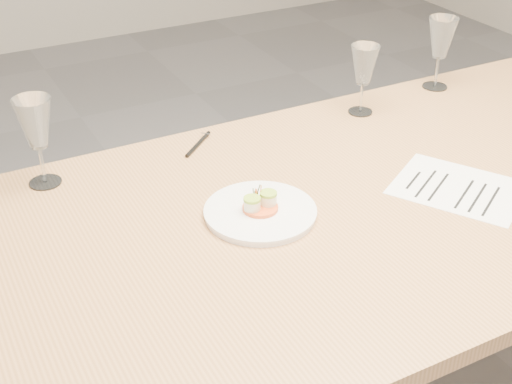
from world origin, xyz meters
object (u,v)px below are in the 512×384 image
recipe_sheet (458,188)px  wine_glass_3 (441,39)px  dining_table (328,230)px  dinner_plate (260,211)px  ballpoint_pen (198,144)px  wine_glass_2 (364,66)px  wine_glass_1 (35,125)px

recipe_sheet → wine_glass_3: bearing=23.7°
dining_table → wine_glass_3: (0.66, 0.42, 0.22)m
dinner_plate → recipe_sheet: bearing=-14.0°
dining_table → wine_glass_3: bearing=32.6°
ballpoint_pen → wine_glass_2: bearing=-45.5°
dinner_plate → wine_glass_1: bearing=136.6°
dinner_plate → wine_glass_3: bearing=25.2°
dining_table → wine_glass_1: bearing=143.4°
dinner_plate → wine_glass_3: 0.92m
ballpoint_pen → recipe_sheet: bearing=-89.2°
dining_table → dinner_plate: bearing=166.3°
ballpoint_pen → wine_glass_2: 0.51m
dining_table → wine_glass_1: wine_glass_1 is taller
ballpoint_pen → wine_glass_2: (0.49, -0.03, 0.13)m
recipe_sheet → wine_glass_1: 0.99m
recipe_sheet → ballpoint_pen: ballpoint_pen is taller
recipe_sheet → wine_glass_2: size_ratio=1.83×
wine_glass_2 → dining_table: bearing=-132.8°
dinner_plate → wine_glass_1: size_ratio=1.15×
wine_glass_1 → wine_glass_2: (0.90, -0.02, -0.01)m
dining_table → wine_glass_2: 0.56m
ballpoint_pen → wine_glass_3: 0.82m
dining_table → wine_glass_2: size_ratio=12.03×
recipe_sheet → wine_glass_2: wine_glass_2 is taller
dining_table → ballpoint_pen: ballpoint_pen is taller
dinner_plate → recipe_sheet: size_ratio=0.69×
wine_glass_3 → dining_table: bearing=-147.4°
wine_glass_1 → wine_glass_3: (1.21, 0.02, 0.00)m
recipe_sheet → wine_glass_1: bearing=119.3°
wine_glass_2 → wine_glass_3: size_ratio=0.91×
dining_table → wine_glass_3: 0.82m
dining_table → wine_glass_3: wine_glass_3 is taller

